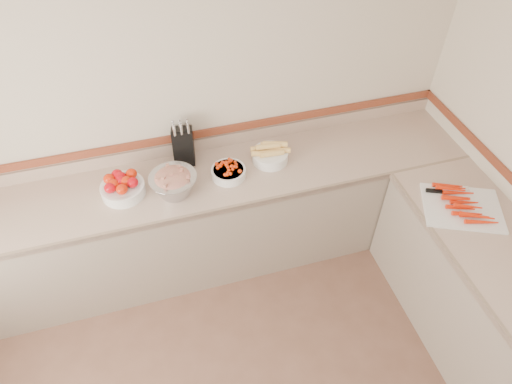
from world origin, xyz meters
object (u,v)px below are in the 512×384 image
object	(u,v)px
knife_block	(183,145)
rhubarb_bowl	(174,183)
tomato_bowl	(122,186)
dishwasher	(506,331)
corn_bowl	(270,154)
cutting_board	(462,205)
cherry_tomato_bowl	(228,171)

from	to	relation	value
knife_block	rhubarb_bowl	bearing A→B (deg)	-111.95
tomato_bowl	rhubarb_bowl	size ratio (longest dim) A/B	0.92
dishwasher	corn_bowl	world-z (taller)	corn_bowl
corn_bowl	cutting_board	world-z (taller)	corn_bowl
knife_block	cutting_board	size ratio (longest dim) A/B	0.58
corn_bowl	knife_block	bearing A→B (deg)	164.22
dishwasher	knife_block	bearing A→B (deg)	136.27
corn_bowl	cutting_board	size ratio (longest dim) A/B	0.47
dishwasher	cutting_board	bearing A→B (deg)	94.32
knife_block	cherry_tomato_bowl	xyz separation A→B (m)	(0.27, -0.25, -0.10)
dishwasher	knife_block	size ratio (longest dim) A/B	2.36
tomato_bowl	corn_bowl	distance (m)	1.06
rhubarb_bowl	cherry_tomato_bowl	bearing A→B (deg)	8.96
tomato_bowl	knife_block	bearing A→B (deg)	25.13
knife_block	dishwasher	bearing A→B (deg)	-43.73
cutting_board	dishwasher	bearing A→B (deg)	-85.68
corn_bowl	cherry_tomato_bowl	bearing A→B (deg)	-166.71
tomato_bowl	cutting_board	world-z (taller)	tomato_bowl
dishwasher	cutting_board	world-z (taller)	cutting_board
corn_bowl	dishwasher	bearing A→B (deg)	-52.73
tomato_bowl	cutting_board	xyz separation A→B (m)	(2.13, -0.75, -0.05)
tomato_bowl	dishwasher	bearing A→B (deg)	-33.26
cherry_tomato_bowl	cutting_board	xyz separation A→B (m)	(1.41, -0.72, -0.02)
tomato_bowl	cutting_board	size ratio (longest dim) A/B	0.48
dishwasher	corn_bowl	xyz separation A→B (m)	(-1.13, 1.48, 0.53)
dishwasher	rhubarb_bowl	size ratio (longest dim) A/B	2.61
cherry_tomato_bowl	rhubarb_bowl	bearing A→B (deg)	-171.04
corn_bowl	rhubarb_bowl	bearing A→B (deg)	-169.03
tomato_bowl	corn_bowl	size ratio (longest dim) A/B	1.02
rhubarb_bowl	corn_bowl	bearing A→B (deg)	10.97
rhubarb_bowl	knife_block	bearing A→B (deg)	68.05
dishwasher	cherry_tomato_bowl	size ratio (longest dim) A/B	3.41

